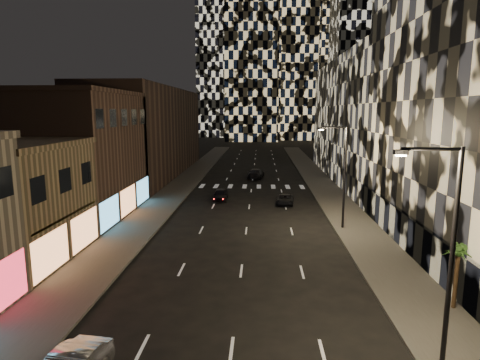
# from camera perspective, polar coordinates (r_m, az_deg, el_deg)

# --- Properties ---
(sidewalk_left) EXTENTS (4.00, 120.00, 0.15)m
(sidewalk_left) POSITION_cam_1_polar(r_m,az_deg,el_deg) (57.14, -8.40, -0.74)
(sidewalk_left) COLOR #47443F
(sidewalk_left) RESTS_ON ground
(sidewalk_right) EXTENTS (4.00, 120.00, 0.15)m
(sidewalk_right) POSITION_cam_1_polar(r_m,az_deg,el_deg) (56.72, 11.83, -0.93)
(sidewalk_right) COLOR #47443F
(sidewalk_right) RESTS_ON ground
(curb_left) EXTENTS (0.20, 120.00, 0.15)m
(curb_left) POSITION_cam_1_polar(r_m,az_deg,el_deg) (56.77, -6.32, -0.77)
(curb_left) COLOR #4C4C47
(curb_left) RESTS_ON ground
(curb_right) EXTENTS (0.20, 120.00, 0.15)m
(curb_right) POSITION_cam_1_polar(r_m,az_deg,el_deg) (56.43, 9.72, -0.91)
(curb_right) COLOR #4C4C47
(curb_right) RESTS_ON ground
(retail_brown) EXTENTS (10.00, 15.00, 12.00)m
(retail_brown) POSITION_cam_1_polar(r_m,az_deg,el_deg) (42.88, -22.22, 3.14)
(retail_brown) COLOR #4C352B
(retail_brown) RESTS_ON ground
(retail_filler_left) EXTENTS (10.00, 40.00, 14.00)m
(retail_filler_left) POSITION_cam_1_polar(r_m,az_deg,el_deg) (67.65, -12.74, 6.66)
(retail_filler_left) COLOR #4C352B
(retail_filler_left) RESTS_ON ground
(midrise_base) EXTENTS (0.60, 25.00, 3.00)m
(midrise_base) POSITION_cam_1_polar(r_m,az_deg,el_deg) (32.81, 22.75, -6.78)
(midrise_base) COLOR #383838
(midrise_base) RESTS_ON ground
(midrise_filler_right) EXTENTS (16.00, 40.00, 18.00)m
(midrise_filler_right) POSITION_cam_1_polar(r_m,az_deg,el_deg) (64.86, 20.00, 7.96)
(midrise_filler_right) COLOR #232326
(midrise_filler_right) RESTS_ON ground
(tower_center_low) EXTENTS (18.00, 18.00, 95.00)m
(tower_center_low) POSITION_cam_1_polar(r_m,az_deg,el_deg) (149.76, 1.80, 24.13)
(tower_center_low) COLOR black
(tower_center_low) RESTS_ON ground
(streetlight_near) EXTENTS (2.55, 0.25, 9.00)m
(streetlight_near) POSITION_cam_1_polar(r_m,az_deg,el_deg) (17.43, 27.30, -8.28)
(streetlight_near) COLOR black
(streetlight_near) RESTS_ON sidewalk_right
(streetlight_far) EXTENTS (2.55, 0.25, 9.00)m
(streetlight_far) POSITION_cam_1_polar(r_m,az_deg,el_deg) (36.14, 14.34, 1.42)
(streetlight_far) COLOR black
(streetlight_far) RESTS_ON sidewalk_right
(car_dark_midlane) EXTENTS (1.62, 4.00, 1.36)m
(car_dark_midlane) POSITION_cam_1_polar(r_m,az_deg,el_deg) (47.26, -2.82, -2.11)
(car_dark_midlane) COLOR black
(car_dark_midlane) RESTS_ON ground
(car_dark_oncoming) EXTENTS (2.82, 5.45, 1.51)m
(car_dark_oncoming) POSITION_cam_1_polar(r_m,az_deg,el_deg) (62.89, 2.28, 0.95)
(car_dark_oncoming) COLOR black
(car_dark_oncoming) RESTS_ON ground
(car_dark_rightlane) EXTENTS (2.19, 4.11, 1.10)m
(car_dark_rightlane) POSITION_cam_1_polar(r_m,az_deg,el_deg) (45.49, 6.42, -2.81)
(car_dark_rightlane) COLOR black
(car_dark_rightlane) RESTS_ON ground
(palm_tree) EXTENTS (1.80, 1.76, 3.52)m
(palm_tree) POSITION_cam_1_polar(r_m,az_deg,el_deg) (23.97, 28.62, -9.38)
(palm_tree) COLOR #47331E
(palm_tree) RESTS_ON sidewalk_right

